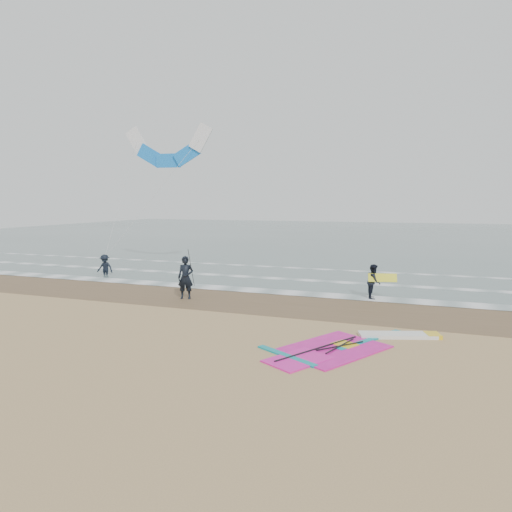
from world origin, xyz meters
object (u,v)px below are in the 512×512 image
(person_walking, at_px, (374,281))
(surf_kite, at_px, (168,150))
(windsurf_rig, at_px, (352,345))
(person_standing, at_px, (186,278))
(person_wading, at_px, (105,262))

(person_walking, relative_size, surf_kite, 0.19)
(windsurf_rig, distance_m, surf_kite, 20.83)
(person_standing, distance_m, surf_kite, 12.49)
(surf_kite, bearing_deg, windsurf_rig, -42.79)
(windsurf_rig, bearing_deg, surf_kite, 137.21)
(windsurf_rig, bearing_deg, person_wading, 151.38)
(person_standing, height_order, person_wading, person_standing)
(person_walking, relative_size, person_wading, 0.99)
(person_standing, height_order, person_walking, person_standing)
(person_standing, bearing_deg, person_wading, 137.44)
(person_wading, height_order, surf_kite, surf_kite)
(windsurf_rig, relative_size, surf_kite, 0.64)
(windsurf_rig, height_order, person_standing, person_standing)
(windsurf_rig, height_order, person_walking, person_walking)
(surf_kite, bearing_deg, person_walking, -21.68)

